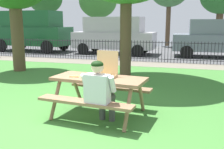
{
  "coord_description": "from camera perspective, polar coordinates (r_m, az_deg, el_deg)",
  "views": [
    {
      "loc": [
        2.09,
        -4.04,
        1.83
      ],
      "look_at": [
        0.67,
        1.09,
        0.75
      ],
      "focal_mm": 41.87,
      "sensor_mm": 36.0,
      "label": 1
    }
  ],
  "objects": [
    {
      "name": "ground",
      "position": [
        6.62,
        -3.59,
        -4.68
      ],
      "size": [
        28.0,
        11.94,
        0.02
      ],
      "primitive_type": "cube",
      "color": "#438137"
    },
    {
      "name": "cobblestone_walkway",
      "position": [
        11.62,
        4.89,
        2.37
      ],
      "size": [
        28.0,
        1.4,
        0.01
      ],
      "primitive_type": "cube",
      "color": "gray"
    },
    {
      "name": "far_tree_midleft",
      "position": [
        21.58,
        -3.1,
        15.69
      ],
      "size": [
        3.02,
        3.02,
        4.81
      ],
      "color": "brown",
      "rests_on": "ground"
    },
    {
      "name": "pizza_box_open",
      "position": [
        5.02,
        -1.74,
        0.38
      ],
      "size": [
        0.5,
        0.53,
        0.51
      ],
      "color": "tan",
      "rests_on": "picnic_table_foreground"
    },
    {
      "name": "parked_car_center",
      "position": [
        14.64,
        21.83,
        7.46
      ],
      "size": [
        4.43,
        1.97,
        1.94
      ],
      "color": "slate",
      "rests_on": "ground"
    },
    {
      "name": "picnic_table_foreground",
      "position": [
        5.11,
        -2.85,
        -2.51
      ],
      "size": [
        1.96,
        1.68,
        0.79
      ],
      "color": "#8F6A4C",
      "rests_on": "ground"
    },
    {
      "name": "adult_at_table",
      "position": [
        4.55,
        -2.7,
        -3.48
      ],
      "size": [
        0.63,
        0.62,
        1.19
      ],
      "color": "#494949",
      "rests_on": "ground"
    },
    {
      "name": "parked_car_far_left",
      "position": [
        17.18,
        -17.0,
        9.26
      ],
      "size": [
        4.79,
        2.26,
        2.46
      ],
      "color": "#1A522A",
      "rests_on": "ground"
    },
    {
      "name": "iron_fence_streetside",
      "position": [
        12.23,
        5.54,
        5.19
      ],
      "size": [
        22.05,
        0.03,
        0.97
      ],
      "color": "black",
      "rests_on": "ground"
    },
    {
      "name": "parked_car_left",
      "position": [
        15.05,
        0.54,
        8.71
      ],
      "size": [
        4.67,
        2.1,
        2.08
      ],
      "color": "#BEB6BF",
      "rests_on": "ground"
    },
    {
      "name": "pizza_slice_on_table",
      "position": [
        5.2,
        -8.15,
        -0.34
      ],
      "size": [
        0.21,
        0.24,
        0.02
      ],
      "color": "#F1C352",
      "rests_on": "picnic_table_foreground"
    },
    {
      "name": "street_asphalt",
      "position": [
        16.16,
        7.94,
        4.87
      ],
      "size": [
        28.0,
        7.88,
        0.01
      ],
      "primitive_type": "cube",
      "color": "#515154"
    }
  ]
}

